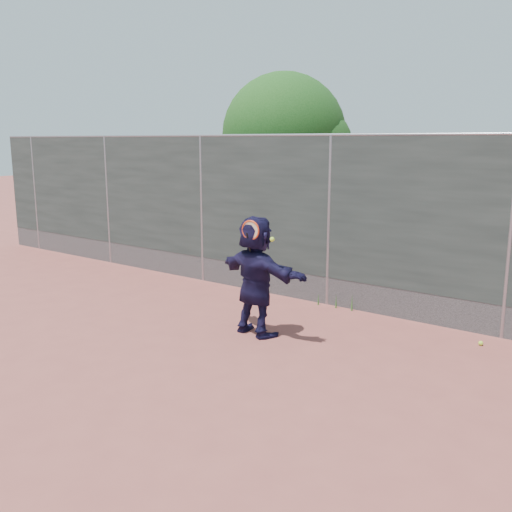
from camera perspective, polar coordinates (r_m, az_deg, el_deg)
The scene contains 7 objects.
ground at distance 7.74m, azimuth -6.10°, elevation -10.66°, with size 80.00×80.00×0.00m, color #9E4C42.
player at distance 8.56m, azimuth 0.00°, elevation -2.00°, with size 1.69×0.54×1.83m, color #161334.
ball_ground at distance 8.94m, azimuth 21.56°, elevation -8.12°, with size 0.07×0.07×0.07m, color #C2F837.
fence at distance 10.10m, azimuth 7.33°, elevation 3.86°, with size 20.00×0.06×3.03m.
swing_action at distance 8.22m, azimuth -0.35°, elevation 2.39°, with size 0.57×0.13×0.51m.
tree_left at distance 14.11m, azimuth 3.44°, elevation 11.61°, with size 3.15×3.00×4.53m.
weed_clump at distance 10.16m, azimuth 8.24°, elevation -4.48°, with size 0.68×0.07×0.30m.
Camera 1 is at (4.91, -5.23, 2.92)m, focal length 40.00 mm.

